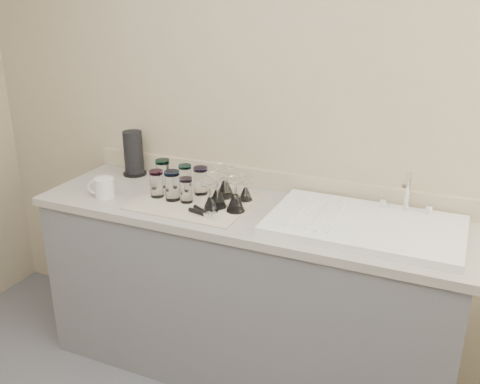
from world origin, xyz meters
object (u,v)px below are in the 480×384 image
at_px(tumbler_cyan, 185,177).
at_px(goblet_front_right, 236,200).
at_px(tumbler_lavender, 186,190).
at_px(goblet_extra, 210,202).
at_px(tumbler_teal, 163,173).
at_px(tumbler_purple, 201,180).
at_px(tumbler_blue, 172,185).
at_px(can_opener, 204,213).
at_px(tumbler_magenta, 157,183).
at_px(goblet_back_right, 246,192).
at_px(goblet_front_left, 217,196).
at_px(paper_towel_roll, 134,154).
at_px(white_mug, 104,188).
at_px(goblet_back_left, 225,186).
at_px(sink_unit, 365,225).

height_order(tumbler_cyan, goblet_front_right, goblet_front_right).
bearing_deg(tumbler_lavender, goblet_extra, -19.84).
bearing_deg(tumbler_teal, goblet_front_right, -16.77).
relative_size(tumbler_purple, tumbler_blue, 0.95).
bearing_deg(can_opener, tumbler_lavender, 144.39).
xyz_separation_m(tumbler_purple, goblet_front_right, (0.25, -0.13, -0.02)).
xyz_separation_m(tumbler_magenta, tumbler_blue, (0.09, -0.01, 0.01)).
bearing_deg(tumbler_magenta, goblet_extra, -10.73).
xyz_separation_m(goblet_back_right, can_opener, (-0.10, -0.24, -0.03)).
bearing_deg(goblet_front_left, can_opener, -97.18).
bearing_deg(goblet_extra, paper_towel_roll, 153.56).
bearing_deg(goblet_back_right, white_mug, -160.95).
xyz_separation_m(goblet_front_right, paper_towel_roll, (-0.73, 0.26, 0.06)).
height_order(tumbler_blue, white_mug, tumbler_blue).
height_order(goblet_back_left, paper_towel_roll, paper_towel_roll).
height_order(tumbler_teal, goblet_front_left, goblet_front_left).
bearing_deg(sink_unit, paper_towel_roll, 171.56).
bearing_deg(goblet_back_left, can_opener, -88.28).
bearing_deg(sink_unit, goblet_extra, -170.29).
bearing_deg(paper_towel_roll, tumbler_teal, -24.47).
relative_size(tumbler_teal, tumbler_blue, 0.99).
distance_m(goblet_front_left, goblet_front_right, 0.10).
distance_m(tumbler_blue, goblet_back_left, 0.26).
relative_size(tumbler_purple, tumbler_magenta, 1.04).
bearing_deg(white_mug, tumbler_lavender, 12.41).
distance_m(goblet_back_right, goblet_extra, 0.22).
bearing_deg(paper_towel_roll, tumbler_lavender, -28.48).
relative_size(tumbler_teal, paper_towel_roll, 0.59).
relative_size(tumbler_blue, goblet_front_right, 0.92).
xyz_separation_m(tumbler_cyan, tumbler_purple, (0.10, -0.02, 0.00)).
distance_m(goblet_back_right, goblet_front_right, 0.14).
bearing_deg(paper_towel_roll, tumbler_cyan, -15.69).
distance_m(tumbler_purple, goblet_front_left, 0.19).
xyz_separation_m(tumbler_purple, can_opener, (0.14, -0.23, -0.06)).
xyz_separation_m(goblet_back_right, goblet_front_left, (-0.09, -0.13, 0.01)).
xyz_separation_m(tumbler_magenta, goblet_back_right, (0.42, 0.13, -0.03)).
bearing_deg(paper_towel_roll, goblet_back_right, -9.34).
height_order(goblet_back_right, goblet_extra, goblet_extra).
height_order(sink_unit, paper_towel_roll, paper_towel_roll).
bearing_deg(tumbler_purple, tumbler_blue, -124.99).
distance_m(goblet_front_right, goblet_extra, 0.12).
distance_m(sink_unit, can_opener, 0.72).
xyz_separation_m(tumbler_teal, goblet_back_left, (0.36, -0.00, -0.02)).
xyz_separation_m(tumbler_cyan, tumbler_lavender, (0.09, -0.15, -0.00)).
xyz_separation_m(tumbler_blue, white_mug, (-0.34, -0.09, -0.03)).
bearing_deg(goblet_extra, tumbler_blue, 166.67).
xyz_separation_m(tumbler_magenta, goblet_front_left, (0.33, 0.00, -0.01)).
bearing_deg(tumbler_lavender, sink_unit, 4.13).
distance_m(sink_unit, tumbler_magenta, 1.02).
bearing_deg(sink_unit, tumbler_teal, 175.80).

